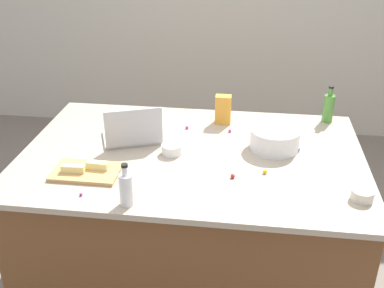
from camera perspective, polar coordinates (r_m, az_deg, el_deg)
The scene contains 18 objects.
ground_plane at distance 2.97m, azimuth 0.00°, elevation -16.56°, with size 12.00×12.00×0.00m, color slate.
island_counter at distance 2.68m, azimuth 0.00°, elevation -9.55°, with size 1.76×1.16×0.90m.
laptop at distance 2.55m, azimuth -7.21°, elevation 1.24°, with size 0.37×0.32×0.22m.
mixing_bowl_large at distance 2.49m, azimuth 10.01°, elevation 0.71°, with size 0.27×0.27×0.12m.
bottle_olive at distance 2.87m, azimuth 16.23°, elevation 4.27°, with size 0.06×0.06×0.22m.
bottle_vinegar at distance 2.01m, azimuth -8.00°, elevation -5.39°, with size 0.06×0.06×0.20m.
cutting_board at distance 2.30m, azimuth -12.71°, elevation -3.30°, with size 0.32×0.20×0.02m, color tan.
butter_stick_left at distance 2.29m, azimuth -14.22°, elevation -2.89°, with size 0.11×0.04×0.04m, color #F4E58C.
butter_stick_right at distance 2.29m, azimuth -11.44°, elevation -2.54°, with size 0.11×0.04×0.04m, color #F4E58C.
ramekin_small at distance 2.18m, azimuth 19.97°, elevation -5.82°, with size 0.10×0.10×0.05m, color beige.
ramekin_medium at distance 2.42m, azimuth -2.46°, elevation -0.62°, with size 0.11×0.11×0.05m, color white.
candy_bag at distance 2.74m, azimuth 3.79°, elevation 4.19°, with size 0.09×0.06×0.17m, color gold.
candy_0 at distance 2.27m, azimuth 8.85°, elevation -3.33°, with size 0.02×0.02×0.02m, color yellow.
candy_1 at distance 2.66m, azimuth 4.62°, elevation 1.60°, with size 0.02×0.02×0.02m, color #CC3399.
candy_2 at distance 2.14m, azimuth -13.32°, elevation -5.98°, with size 0.01×0.01×0.01m, color #CC3399.
candy_3 at distance 2.22m, azimuth 4.96°, elevation -3.90°, with size 0.02×0.02×0.02m, color red.
candy_5 at distance 2.50m, azimuth 12.73°, elevation -0.68°, with size 0.02×0.02×0.02m, color blue.
candy_6 at distance 2.69m, azimuth -0.62°, elevation 2.03°, with size 0.02×0.02×0.02m, color #CC3399.
Camera 1 is at (0.28, -2.13, 2.05)m, focal length 43.96 mm.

